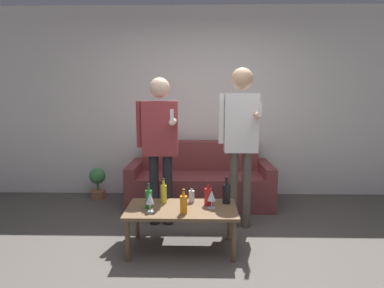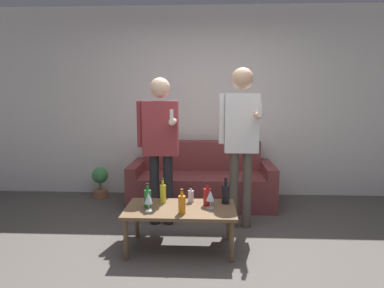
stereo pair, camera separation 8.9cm
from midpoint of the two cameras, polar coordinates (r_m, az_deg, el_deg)
ground_plane at (r=3.13m, az=2.39°, el=-19.77°), size 16.00×16.00×0.00m
wall_back at (r=4.99m, az=2.63°, el=6.88°), size 8.00×0.06×2.70m
couch at (r=4.66m, az=2.16°, el=-6.34°), size 1.89×0.81×0.82m
coffee_table at (r=3.30m, az=-1.15°, el=-11.29°), size 1.04×0.58×0.41m
bottle_orange at (r=3.34m, az=3.33°, el=-8.67°), size 0.08×0.08×0.23m
bottle_green at (r=3.28m, az=-6.62°, el=-8.95°), size 0.07×0.07×0.24m
bottle_dark at (r=3.43m, az=0.56°, el=-8.64°), size 0.06×0.06×0.16m
bottle_yellow at (r=3.11m, az=-0.86°, el=-9.96°), size 0.07×0.07×0.23m
bottle_red at (r=3.40m, az=6.38°, el=-8.17°), size 0.08×0.08×0.26m
bottle_clear at (r=3.41m, az=-4.12°, el=-8.15°), size 0.06×0.06×0.25m
wine_glass_near at (r=3.16m, az=-6.46°, el=-9.05°), size 0.08×0.08×0.18m
wine_glass_far at (r=3.24m, az=3.86°, el=-8.69°), size 0.08×0.08×0.17m
person_standing_left at (r=3.80m, az=-4.65°, el=0.94°), size 0.46×0.42×1.65m
person_standing_right at (r=3.73m, az=8.86°, el=2.01°), size 0.43×0.43×1.75m
potted_plant at (r=5.08m, az=-14.58°, el=-5.94°), size 0.23×0.23×0.44m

